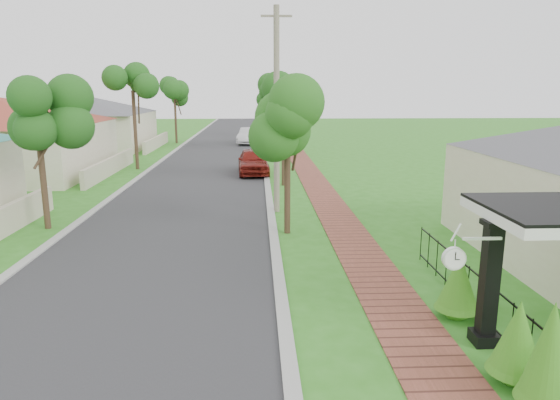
# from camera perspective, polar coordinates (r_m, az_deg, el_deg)

# --- Properties ---
(ground) EXTENTS (160.00, 160.00, 0.00)m
(ground) POSITION_cam_1_polar(r_m,az_deg,el_deg) (10.98, -3.01, -14.08)
(ground) COLOR #2F771C
(ground) RESTS_ON ground
(road) EXTENTS (7.00, 120.00, 0.02)m
(road) POSITION_cam_1_polar(r_m,az_deg,el_deg) (30.39, -8.51, 3.00)
(road) COLOR #28282B
(road) RESTS_ON ground
(kerb_right) EXTENTS (0.30, 120.00, 0.10)m
(kerb_right) POSITION_cam_1_polar(r_m,az_deg,el_deg) (30.23, -1.60, 3.09)
(kerb_right) COLOR #9E9E99
(kerb_right) RESTS_ON ground
(kerb_left) EXTENTS (0.30, 120.00, 0.10)m
(kerb_left) POSITION_cam_1_polar(r_m,az_deg,el_deg) (30.97, -15.25, 2.88)
(kerb_left) COLOR #9E9E99
(kerb_left) RESTS_ON ground
(sidewalk) EXTENTS (1.50, 120.00, 0.03)m
(sidewalk) POSITION_cam_1_polar(r_m,az_deg,el_deg) (30.39, 3.31, 3.12)
(sidewalk) COLOR brown
(sidewalk) RESTS_ON ground
(porch_post) EXTENTS (0.48, 0.48, 2.52)m
(porch_post) POSITION_cam_1_polar(r_m,az_deg,el_deg) (10.59, 22.73, -9.49)
(porch_post) COLOR black
(porch_post) RESTS_ON ground
(picket_fence) EXTENTS (0.03, 8.02, 1.00)m
(picket_fence) POSITION_cam_1_polar(r_m,az_deg,el_deg) (11.78, 21.97, -10.28)
(picket_fence) COLOR black
(picket_fence) RESTS_ON ground
(street_trees) EXTENTS (10.70, 37.65, 5.89)m
(street_trees) POSITION_cam_1_polar(r_m,az_deg,el_deg) (36.80, -7.48, 11.75)
(street_trees) COLOR #382619
(street_trees) RESTS_ON ground
(hedge_row) EXTENTS (0.84, 4.21, 1.94)m
(hedge_row) POSITION_cam_1_polar(r_m,az_deg,el_deg) (10.02, 23.99, -12.90)
(hedge_row) COLOR #1C6414
(hedge_row) RESTS_ON ground
(far_house_grey) EXTENTS (15.56, 15.56, 4.60)m
(far_house_grey) POSITION_cam_1_polar(r_m,az_deg,el_deg) (46.42, -21.87, 8.38)
(far_house_grey) COLOR beige
(far_house_grey) RESTS_ON ground
(parked_car_red) EXTENTS (1.98, 4.49, 1.50)m
(parked_car_red) POSITION_cam_1_polar(r_m,az_deg,el_deg) (29.85, -3.07, 4.42)
(parked_car_red) COLOR maroon
(parked_car_red) RESTS_ON ground
(parked_car_white) EXTENTS (2.25, 4.71, 1.49)m
(parked_car_white) POSITION_cam_1_polar(r_m,az_deg,el_deg) (46.81, -3.56, 7.30)
(parked_car_white) COLOR silver
(parked_car_white) RESTS_ON ground
(near_tree) EXTENTS (1.84, 1.84, 4.73)m
(near_tree) POSITION_cam_1_polar(r_m,az_deg,el_deg) (16.90, 0.87, 8.54)
(near_tree) COLOR #382619
(near_tree) RESTS_ON ground
(utility_pole) EXTENTS (1.20, 0.24, 8.07)m
(utility_pole) POSITION_cam_1_polar(r_m,az_deg,el_deg) (20.03, -0.39, 10.11)
(utility_pole) COLOR gray
(utility_pole) RESTS_ON ground
(station_clock) EXTENTS (1.06, 0.13, 0.61)m
(station_clock) POSITION_cam_1_polar(r_m,az_deg,el_deg) (9.62, 19.48, -6.14)
(station_clock) COLOR white
(station_clock) RESTS_ON ground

